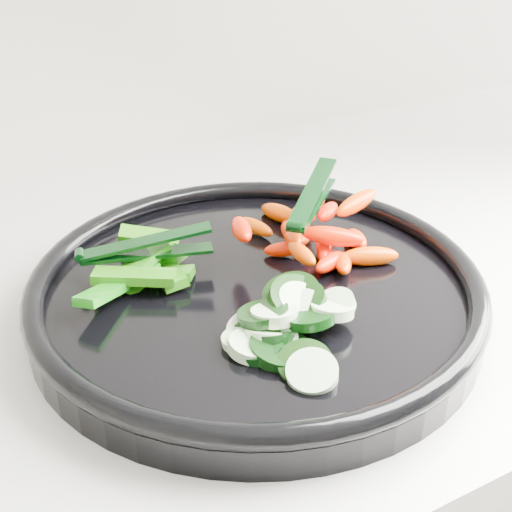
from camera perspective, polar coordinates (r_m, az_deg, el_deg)
veggie_tray at (r=0.59m, az=0.00°, el=-2.92°), size 0.49×0.49×0.04m
cucumber_pile at (r=0.53m, az=2.24°, el=-5.60°), size 0.12×0.13×0.04m
carrot_pile at (r=0.63m, az=4.61°, el=2.04°), size 0.16×0.16×0.05m
pepper_pile at (r=0.60m, az=-8.93°, el=-1.03°), size 0.12×0.11×0.04m
tong_carrot at (r=0.62m, az=4.46°, el=4.56°), size 0.09×0.09×0.02m
tong_pepper at (r=0.60m, az=-9.10°, el=0.63°), size 0.11×0.05×0.02m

